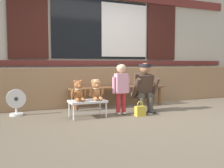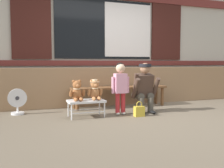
{
  "view_description": "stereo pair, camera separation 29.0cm",
  "coord_description": "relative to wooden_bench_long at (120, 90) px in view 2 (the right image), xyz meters",
  "views": [
    {
      "loc": [
        -2.25,
        -4.02,
        0.95
      ],
      "look_at": [
        -0.29,
        0.53,
        0.55
      ],
      "focal_mm": 41.63,
      "sensor_mm": 36.0,
      "label": 1
    },
    {
      "loc": [
        -1.98,
        -4.13,
        0.95
      ],
      "look_at": [
        -0.29,
        0.53,
        0.55
      ],
      "focal_mm": 41.63,
      "sensor_mm": 36.0,
      "label": 2
    }
  ],
  "objects": [
    {
      "name": "handbag_on_ground",
      "position": [
        -0.04,
        -1.05,
        -0.28
      ],
      "size": [
        0.18,
        0.11,
        0.27
      ],
      "color": "gold",
      "rests_on": "ground"
    },
    {
      "name": "brick_low_wall",
      "position": [
        -0.08,
        0.37,
        0.05
      ],
      "size": [
        7.89,
        0.25,
        0.85
      ],
      "primitive_type": "cube",
      "color": "#997551",
      "rests_on": "ground"
    },
    {
      "name": "ground_plane",
      "position": [
        -0.08,
        -1.06,
        -0.37
      ],
      "size": [
        60.0,
        60.0,
        0.0
      ],
      "primitive_type": "plane",
      "color": "brown"
    },
    {
      "name": "wooden_bench_long",
      "position": [
        0.0,
        0.0,
        0.0
      ],
      "size": [
        2.1,
        0.4,
        0.44
      ],
      "color": "brown",
      "rests_on": "ground"
    },
    {
      "name": "child_standing",
      "position": [
        -0.3,
        -0.79,
        0.22
      ],
      "size": [
        0.35,
        0.18,
        0.96
      ],
      "color": "#B7282D",
      "rests_on": "ground"
    },
    {
      "name": "small_display_bench",
      "position": [
        -0.95,
        -0.78,
        -0.11
      ],
      "size": [
        0.64,
        0.36,
        0.3
      ],
      "color": "silver",
      "rests_on": "ground"
    },
    {
      "name": "shop_facade",
      "position": [
        -0.08,
        0.88,
        1.41
      ],
      "size": [
        8.05,
        0.26,
        3.55
      ],
      "color": "#B7B2A3",
      "rests_on": "ground"
    },
    {
      "name": "floor_fan",
      "position": [
        -2.08,
        -0.13,
        -0.13
      ],
      "size": [
        0.34,
        0.24,
        0.48
      ],
      "color": "silver",
      "rests_on": "ground"
    },
    {
      "name": "teddy_bear_with_hat",
      "position": [
        -0.79,
        -0.78,
        0.1
      ],
      "size": [
        0.28,
        0.27,
        0.36
      ],
      "color": "#A86B3D",
      "rests_on": "small_display_bench"
    },
    {
      "name": "teddy_bear_plain",
      "position": [
        -1.11,
        -0.78,
        0.09
      ],
      "size": [
        0.28,
        0.26,
        0.36
      ],
      "color": "#93562D",
      "rests_on": "small_display_bench"
    },
    {
      "name": "adult_crouching",
      "position": [
        0.21,
        -0.75,
        0.11
      ],
      "size": [
        0.5,
        0.49,
        0.95
      ],
      "color": "#4C473D",
      "rests_on": "ground"
    }
  ]
}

